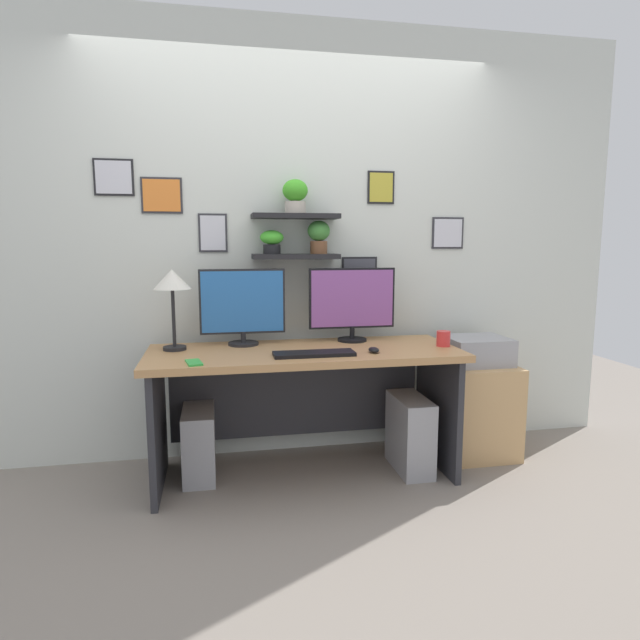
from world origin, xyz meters
TOP-DOWN VIEW (x-y plane):
  - ground_plane at (0.00, 0.00)m, footprint 8.00×8.00m
  - back_wall_assembly at (-0.00, 0.44)m, footprint 4.40×0.24m
  - desk at (0.00, 0.06)m, footprint 1.76×0.68m
  - monitor_left at (-0.33, 0.22)m, footprint 0.50×0.18m
  - monitor_right at (0.33, 0.22)m, footprint 0.54×0.18m
  - keyboard at (0.02, -0.17)m, footprint 0.44×0.14m
  - computer_mouse at (0.36, -0.16)m, footprint 0.06×0.09m
  - desk_lamp at (-0.72, 0.13)m, footprint 0.21×0.21m
  - cell_phone at (-0.61, -0.24)m, footprint 0.10×0.15m
  - coffee_mug at (0.82, -0.06)m, footprint 0.08×0.08m
  - drawer_cabinet at (1.13, 0.14)m, footprint 0.44×0.50m
  - printer at (1.13, 0.14)m, footprint 0.38×0.34m
  - computer_tower_left at (-0.61, 0.10)m, footprint 0.18×0.40m
  - computer_tower_right at (0.63, -0.04)m, footprint 0.18×0.40m

SIDE VIEW (x-z plane):
  - ground_plane at x=0.00m, z-range 0.00..0.00m
  - computer_tower_left at x=-0.61m, z-range 0.00..0.40m
  - computer_tower_right at x=0.63m, z-range 0.00..0.45m
  - drawer_cabinet at x=1.13m, z-range 0.00..0.59m
  - desk at x=0.00m, z-range 0.17..0.92m
  - printer at x=1.13m, z-range 0.59..0.76m
  - cell_phone at x=-0.61m, z-range 0.75..0.76m
  - keyboard at x=0.02m, z-range 0.75..0.77m
  - computer_mouse at x=0.36m, z-range 0.75..0.78m
  - coffee_mug at x=0.82m, z-range 0.75..0.84m
  - monitor_left at x=-0.33m, z-range 0.76..1.21m
  - monitor_right at x=0.33m, z-range 0.77..1.22m
  - desk_lamp at x=-0.72m, z-range 0.89..1.35m
  - back_wall_assembly at x=0.00m, z-range 0.00..2.70m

